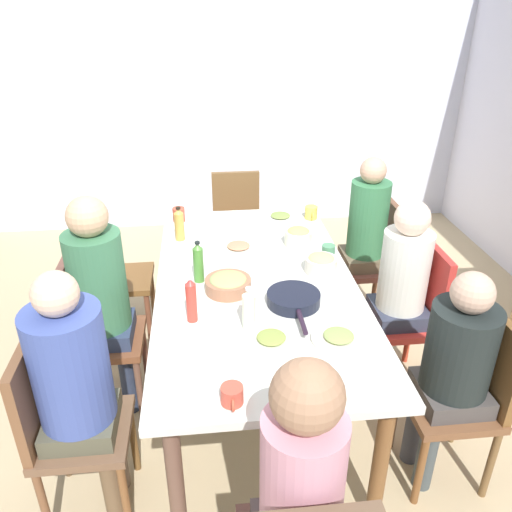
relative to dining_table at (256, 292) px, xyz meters
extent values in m
plane|color=tan|center=(0.00, 0.00, -0.69)|extent=(6.22, 6.22, 0.00)
cube|color=silver|center=(-2.65, 0.00, 0.61)|extent=(0.12, 4.91, 2.60)
cube|color=silver|center=(0.00, 0.00, 0.05)|extent=(2.04, 1.07, 0.04)
cylinder|color=brown|center=(-0.92, -0.43, -0.33)|extent=(0.07, 0.07, 0.73)
cylinder|color=brown|center=(0.92, -0.43, -0.33)|extent=(0.07, 0.07, 0.73)
cylinder|color=brown|center=(-0.92, 0.43, -0.33)|extent=(0.07, 0.07, 0.73)
cylinder|color=brown|center=(0.92, 0.43, -0.33)|extent=(0.07, 0.07, 0.73)
cube|color=brown|center=(0.68, 0.83, -0.25)|extent=(0.40, 0.40, 0.04)
cylinder|color=brown|center=(0.85, 1.00, -0.48)|extent=(0.04, 0.04, 0.43)
cylinder|color=brown|center=(0.51, 1.00, -0.48)|extent=(0.04, 0.04, 0.43)
cylinder|color=brown|center=(0.85, 0.66, -0.48)|extent=(0.04, 0.04, 0.43)
cylinder|color=brown|center=(0.51, 0.66, -0.48)|extent=(0.04, 0.04, 0.43)
cube|color=brown|center=(0.68, 1.01, -0.02)|extent=(0.38, 0.04, 0.45)
cylinder|color=#3E4749|center=(0.76, 0.73, -0.47)|extent=(0.09, 0.09, 0.45)
cylinder|color=#373840|center=(0.60, 0.73, -0.47)|extent=(0.09, 0.09, 0.45)
cube|color=#433F3D|center=(0.68, 0.83, -0.19)|extent=(0.30, 0.30, 0.10)
cylinder|color=black|center=(0.68, 0.83, 0.06)|extent=(0.30, 0.30, 0.42)
sphere|color=tan|center=(0.68, 0.83, 0.35)|extent=(0.18, 0.18, 0.18)
cube|color=red|center=(0.00, 0.83, -0.25)|extent=(0.40, 0.40, 0.04)
cylinder|color=#B72E19|center=(0.17, 1.00, -0.48)|extent=(0.04, 0.04, 0.43)
cylinder|color=#AE3723|center=(-0.17, 1.00, -0.48)|extent=(0.04, 0.04, 0.43)
cylinder|color=#B3331D|center=(0.17, 0.66, -0.48)|extent=(0.04, 0.04, 0.43)
cylinder|color=#B02926|center=(-0.17, 0.66, -0.48)|extent=(0.04, 0.04, 0.43)
cube|color=red|center=(0.00, 1.01, -0.02)|extent=(0.38, 0.04, 0.45)
cylinder|color=navy|center=(0.08, 0.73, -0.47)|extent=(0.09, 0.09, 0.45)
cylinder|color=#343055|center=(-0.08, 0.73, -0.47)|extent=(0.09, 0.09, 0.45)
cube|color=#303549|center=(0.00, 0.83, -0.19)|extent=(0.30, 0.30, 0.10)
cylinder|color=silver|center=(0.00, 0.83, 0.09)|extent=(0.27, 0.27, 0.46)
sphere|color=beige|center=(0.00, 0.83, 0.40)|extent=(0.19, 0.19, 0.19)
cube|color=brown|center=(0.68, -0.83, -0.25)|extent=(0.40, 0.40, 0.04)
cylinder|color=brown|center=(0.51, -1.00, -0.48)|extent=(0.04, 0.04, 0.43)
cylinder|color=brown|center=(0.85, -1.00, -0.48)|extent=(0.04, 0.04, 0.43)
cylinder|color=brown|center=(0.51, -0.66, -0.48)|extent=(0.04, 0.04, 0.43)
cylinder|color=brown|center=(0.85, -0.66, -0.48)|extent=(0.04, 0.04, 0.43)
cube|color=brown|center=(0.68, -1.01, -0.02)|extent=(0.38, 0.04, 0.45)
cylinder|color=brown|center=(0.60, -0.73, -0.47)|extent=(0.09, 0.09, 0.45)
cylinder|color=brown|center=(0.76, -0.73, -0.47)|extent=(0.09, 0.09, 0.45)
cube|color=#4F4D3B|center=(0.68, -0.83, -0.19)|extent=(0.30, 0.30, 0.10)
cylinder|color=#3F529E|center=(0.68, -0.83, 0.12)|extent=(0.31, 0.31, 0.52)
sphere|color=beige|center=(0.68, -0.83, 0.46)|extent=(0.18, 0.18, 0.18)
cube|color=brown|center=(0.00, -0.83, -0.25)|extent=(0.40, 0.40, 0.04)
cylinder|color=brown|center=(-0.17, -1.00, -0.48)|extent=(0.04, 0.04, 0.43)
cylinder|color=brown|center=(0.17, -1.00, -0.48)|extent=(0.04, 0.04, 0.43)
cylinder|color=brown|center=(-0.17, -0.66, -0.48)|extent=(0.04, 0.04, 0.43)
cylinder|color=brown|center=(0.17, -0.66, -0.48)|extent=(0.04, 0.04, 0.43)
cube|color=brown|center=(0.00, -1.01, -0.02)|extent=(0.38, 0.04, 0.45)
cylinder|color=#342B43|center=(-0.08, -0.73, -0.47)|extent=(0.09, 0.09, 0.45)
cylinder|color=#283147|center=(0.08, -0.73, -0.47)|extent=(0.09, 0.09, 0.45)
cube|color=#2C3855|center=(0.00, -0.83, -0.19)|extent=(0.30, 0.30, 0.10)
cylinder|color=#3A734E|center=(0.00, -0.83, 0.12)|extent=(0.30, 0.30, 0.54)
sphere|color=tan|center=(0.00, -0.83, 0.49)|extent=(0.21, 0.21, 0.21)
cube|color=brown|center=(-0.68, -0.83, -0.25)|extent=(0.40, 0.40, 0.04)
cylinder|color=brown|center=(-0.85, -1.00, -0.48)|extent=(0.04, 0.04, 0.43)
cylinder|color=brown|center=(-0.51, -1.00, -0.48)|extent=(0.04, 0.04, 0.43)
cylinder|color=brown|center=(-0.85, -0.66, -0.48)|extent=(0.04, 0.04, 0.43)
cylinder|color=brown|center=(-0.51, -0.66, -0.48)|extent=(0.04, 0.04, 0.43)
cube|color=brown|center=(-0.68, -1.01, -0.02)|extent=(0.38, 0.04, 0.45)
cylinder|color=pink|center=(1.32, 0.00, 0.11)|extent=(0.27, 0.27, 0.50)
sphere|color=#A47758|center=(1.32, 0.00, 0.46)|extent=(0.22, 0.22, 0.22)
cube|color=brown|center=(-0.68, 0.83, -0.25)|extent=(0.40, 0.40, 0.04)
cylinder|color=brown|center=(-0.51, 1.00, -0.48)|extent=(0.04, 0.04, 0.43)
cylinder|color=brown|center=(-0.85, 1.00, -0.48)|extent=(0.04, 0.04, 0.43)
cylinder|color=brown|center=(-0.51, 0.66, -0.48)|extent=(0.04, 0.04, 0.43)
cylinder|color=brown|center=(-0.85, 0.66, -0.48)|extent=(0.04, 0.04, 0.43)
cube|color=brown|center=(-0.68, 1.01, -0.02)|extent=(0.38, 0.04, 0.45)
cylinder|color=brown|center=(-0.60, 0.73, -0.47)|extent=(0.09, 0.09, 0.45)
cylinder|color=#515337|center=(-0.76, 0.73, -0.47)|extent=(0.09, 0.09, 0.45)
cube|color=brown|center=(-0.68, 0.83, -0.19)|extent=(0.30, 0.30, 0.10)
cylinder|color=#357549|center=(-0.68, 0.83, 0.11)|extent=(0.26, 0.26, 0.52)
sphere|color=tan|center=(-0.68, 0.83, 0.45)|extent=(0.17, 0.17, 0.17)
cube|color=brown|center=(-1.32, 0.00, -0.25)|extent=(0.40, 0.40, 0.04)
cylinder|color=brown|center=(-1.49, 0.17, -0.48)|extent=(0.04, 0.04, 0.43)
cylinder|color=brown|center=(-1.49, -0.17, -0.48)|extent=(0.04, 0.04, 0.43)
cylinder|color=brown|center=(-1.15, 0.17, -0.48)|extent=(0.04, 0.04, 0.43)
cylinder|color=brown|center=(-1.15, -0.17, -0.48)|extent=(0.04, 0.04, 0.43)
cube|color=brown|center=(-1.50, 0.00, -0.02)|extent=(0.04, 0.38, 0.45)
cylinder|color=silver|center=(0.58, 0.31, 0.08)|extent=(0.25, 0.25, 0.01)
ellipsoid|color=#899F55|center=(0.58, 0.31, 0.10)|extent=(0.14, 0.14, 0.02)
cylinder|color=white|center=(-0.83, 0.26, 0.08)|extent=(0.24, 0.24, 0.01)
ellipsoid|color=olive|center=(-0.83, 0.26, 0.10)|extent=(0.13, 0.13, 0.02)
cylinder|color=silver|center=(0.56, 0.01, 0.08)|extent=(0.24, 0.24, 0.01)
ellipsoid|color=olive|center=(0.56, 0.01, 0.10)|extent=(0.13, 0.13, 0.02)
cylinder|color=silver|center=(-0.39, -0.06, 0.08)|extent=(0.25, 0.25, 0.01)
ellipsoid|color=tan|center=(-0.39, -0.06, 0.10)|extent=(0.14, 0.14, 0.02)
cylinder|color=#9A6448|center=(0.09, -0.16, 0.11)|extent=(0.24, 0.24, 0.07)
ellipsoid|color=#959F61|center=(0.09, -0.16, 0.14)|extent=(0.19, 0.19, 0.04)
cylinder|color=beige|center=(-0.06, 0.37, 0.12)|extent=(0.18, 0.18, 0.09)
ellipsoid|color=tan|center=(-0.06, 0.37, 0.16)|extent=(0.14, 0.14, 0.04)
cylinder|color=beige|center=(-0.42, 0.31, 0.12)|extent=(0.17, 0.17, 0.09)
ellipsoid|color=tan|center=(-0.42, 0.31, 0.17)|extent=(0.13, 0.13, 0.04)
cylinder|color=black|center=(0.25, 0.16, 0.10)|extent=(0.27, 0.27, 0.06)
cylinder|color=black|center=(0.47, 0.16, 0.12)|extent=(0.18, 0.02, 0.02)
cylinder|color=#C34938|center=(0.91, -0.19, 0.11)|extent=(0.09, 0.09, 0.07)
torus|color=#CA4C34|center=(0.97, -0.19, 0.11)|extent=(0.05, 0.01, 0.05)
cylinder|color=#E1C94F|center=(-0.82, 0.47, 0.12)|extent=(0.08, 0.08, 0.09)
torus|color=#DEC14A|center=(-0.76, 0.47, 0.12)|extent=(0.05, 0.01, 0.05)
cylinder|color=#4A845E|center=(-0.19, 0.44, 0.12)|extent=(0.08, 0.08, 0.10)
torus|color=#4E855F|center=(-0.14, 0.44, 0.12)|extent=(0.05, 0.01, 0.05)
cylinder|color=#C44C36|center=(-0.87, -0.43, 0.12)|extent=(0.08, 0.08, 0.10)
torus|color=#D04E36|center=(-0.82, -0.43, 0.12)|extent=(0.05, 0.01, 0.05)
cylinder|color=#448331|center=(-0.03, -0.31, 0.17)|extent=(0.05, 0.05, 0.20)
cone|color=#4F8739|center=(-0.03, -0.31, 0.28)|extent=(0.05, 0.05, 0.03)
cylinder|color=black|center=(-0.03, -0.31, 0.30)|extent=(0.03, 0.03, 0.01)
cylinder|color=gold|center=(-0.57, -0.42, 0.16)|extent=(0.06, 0.06, 0.18)
cone|color=gold|center=(-0.57, -0.42, 0.27)|extent=(0.05, 0.05, 0.03)
cylinder|color=black|center=(-0.57, -0.42, 0.29)|extent=(0.03, 0.03, 0.01)
cylinder|color=red|center=(0.34, -0.34, 0.17)|extent=(0.05, 0.05, 0.20)
cone|color=#DD3C36|center=(0.34, -0.34, 0.29)|extent=(0.05, 0.05, 0.03)
cylinder|color=silver|center=(0.34, -0.34, 0.31)|extent=(0.03, 0.03, 0.01)
cylinder|color=silver|center=(0.44, -0.08, 0.16)|extent=(0.06, 0.06, 0.18)
cone|color=beige|center=(0.44, -0.08, 0.27)|extent=(0.06, 0.06, 0.03)
cylinder|color=white|center=(0.44, -0.08, 0.29)|extent=(0.03, 0.03, 0.01)
camera|label=1|loc=(2.40, -0.26, 1.46)|focal=35.96mm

